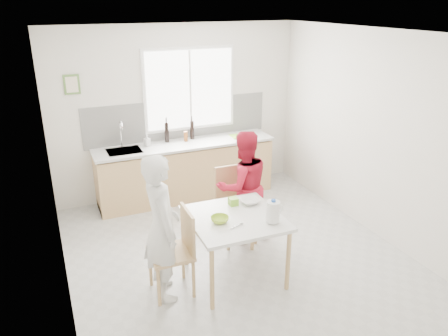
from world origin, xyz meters
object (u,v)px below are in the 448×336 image
object	(u,v)px
chair_left	(177,248)
bowl_green	(220,219)
dining_table	(235,223)
person_white	(162,228)
person_red	(243,187)
wine_bottle_a	(167,132)
milk_jug	(273,211)
bowl_white	(250,201)
chair_far	(234,200)
wine_bottle_b	(192,130)

from	to	relation	value
chair_left	bowl_green	distance (m)	0.55
dining_table	bowl_green	size ratio (longest dim) A/B	5.20
person_white	person_red	size ratio (longest dim) A/B	1.08
chair_left	wine_bottle_a	size ratio (longest dim) A/B	3.01
milk_jug	wine_bottle_a	world-z (taller)	wine_bottle_a
person_red	chair_left	bearing A→B (deg)	34.48
bowl_green	person_red	bearing A→B (deg)	50.47
person_white	bowl_green	world-z (taller)	person_white
dining_table	person_red	bearing A→B (deg)	58.53
dining_table	milk_jug	world-z (taller)	milk_jug
dining_table	chair_left	distance (m)	0.70
person_white	bowl_white	distance (m)	1.16
wine_bottle_a	bowl_green	bearing A→B (deg)	-93.61
person_red	bowl_green	distance (m)	1.05
dining_table	person_white	distance (m)	0.84
chair_left	chair_far	bearing A→B (deg)	128.78
chair_left	bowl_white	distance (m)	1.05
bowl_green	wine_bottle_b	xyz separation A→B (m)	(0.58, 2.52, 0.26)
dining_table	person_red	size ratio (longest dim) A/B	0.69
milk_jug	dining_table	bearing A→B (deg)	139.17
person_white	bowl_white	xyz separation A→B (m)	(1.13, 0.23, -0.00)
chair_left	bowl_green	xyz separation A→B (m)	(0.48, -0.06, 0.28)
wine_bottle_a	chair_left	bearing A→B (deg)	-104.48
milk_jug	wine_bottle_b	bearing A→B (deg)	89.94
dining_table	wine_bottle_b	bearing A→B (deg)	81.30
dining_table	bowl_white	world-z (taller)	bowl_white
bowl_white	wine_bottle_a	xyz separation A→B (m)	(-0.35, 2.23, 0.28)
chair_left	bowl_white	xyz separation A→B (m)	(0.98, 0.23, 0.27)
milk_jug	wine_bottle_b	size ratio (longest dim) A/B	0.85
dining_table	bowl_white	distance (m)	0.41
dining_table	bowl_green	bearing A→B (deg)	-167.18
dining_table	wine_bottle_a	distance (m)	2.50
dining_table	milk_jug	xyz separation A→B (m)	(0.32, -0.29, 0.22)
chair_far	wine_bottle_a	size ratio (longest dim) A/B	3.11
wine_bottle_b	bowl_green	bearing A→B (deg)	-102.95
person_red	dining_table	bearing A→B (deg)	59.74
person_white	wine_bottle_a	size ratio (longest dim) A/B	5.06
chair_far	bowl_green	bearing A→B (deg)	-122.14
chair_far	milk_jug	world-z (taller)	milk_jug
dining_table	person_white	bearing A→B (deg)	178.79
wine_bottle_a	wine_bottle_b	xyz separation A→B (m)	(0.42, 0.00, -0.01)
chair_left	person_red	world-z (taller)	person_red
person_red	wine_bottle_a	distance (m)	1.81
milk_jug	wine_bottle_a	bearing A→B (deg)	98.65
person_red	chair_far	bearing A→B (deg)	-25.86
person_red	person_white	bearing A→B (deg)	31.19
chair_left	wine_bottle_b	distance (m)	2.73
wine_bottle_b	bowl_white	bearing A→B (deg)	-91.90
bowl_white	wine_bottle_b	distance (m)	2.25
dining_table	milk_jug	size ratio (longest dim) A/B	4.01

